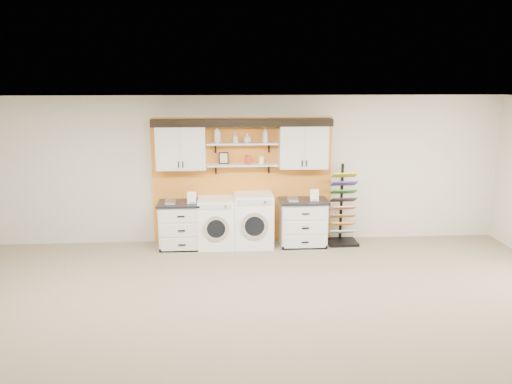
{
  "coord_description": "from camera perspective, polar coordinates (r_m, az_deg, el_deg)",
  "views": [
    {
      "loc": [
        -0.33,
        -5.36,
        3.11
      ],
      "look_at": [
        0.16,
        2.3,
        1.35
      ],
      "focal_mm": 35.0,
      "sensor_mm": 36.0,
      "label": 1
    }
  ],
  "objects": [
    {
      "name": "wall_back",
      "position": [
        9.52,
        -1.58,
        2.55
      ],
      "size": [
        10.0,
        0.0,
        10.0
      ],
      "primitive_type": "plane",
      "rotation": [
        1.57,
        0.0,
        0.0
      ],
      "color": "beige",
      "rests_on": "floor"
    },
    {
      "name": "floor",
      "position": [
        6.2,
        -0.09,
        -17.19
      ],
      "size": [
        10.0,
        10.0,
        0.0
      ],
      "primitive_type": "plane",
      "color": "gray",
      "rests_on": "ground"
    },
    {
      "name": "sample_rack",
      "position": [
        9.66,
        9.87,
        -2.96
      ],
      "size": [
        0.57,
        0.48,
        1.53
      ],
      "rotation": [
        0.0,
        0.0,
        0.03
      ],
      "color": "black",
      "rests_on": "floor"
    },
    {
      "name": "upper_cabinet_left",
      "position": [
        9.27,
        -8.58,
        5.13
      ],
      "size": [
        0.9,
        0.35,
        0.84
      ],
      "color": "white",
      "rests_on": "wall_back"
    },
    {
      "name": "soap_bottle_a",
      "position": [
        9.21,
        -4.45,
        6.61
      ],
      "size": [
        0.17,
        0.16,
        0.32
      ],
      "primitive_type": "imported",
      "rotation": [
        0.0,
        0.0,
        1.14
      ],
      "color": "silver",
      "rests_on": "shelf_upper"
    },
    {
      "name": "shelf_upper",
      "position": [
        9.24,
        -1.56,
        5.56
      ],
      "size": [
        1.32,
        0.28,
        0.03
      ],
      "primitive_type": "cube",
      "color": "white",
      "rests_on": "wall_back"
    },
    {
      "name": "shelf_lower",
      "position": [
        9.3,
        -1.54,
        3.11
      ],
      "size": [
        1.32,
        0.28,
        0.03
      ],
      "primitive_type": "cube",
      "color": "white",
      "rests_on": "wall_back"
    },
    {
      "name": "soap_bottle_b",
      "position": [
        9.22,
        -2.4,
        6.17
      ],
      "size": [
        0.1,
        0.1,
        0.17
      ],
      "primitive_type": "imported",
      "rotation": [
        0.0,
        0.0,
        0.33
      ],
      "color": "silver",
      "rests_on": "shelf_upper"
    },
    {
      "name": "washer",
      "position": [
        9.38,
        -4.55,
        -3.51
      ],
      "size": [
        0.67,
        0.71,
        0.93
      ],
      "color": "white",
      "rests_on": "floor"
    },
    {
      "name": "upper_cabinet_right",
      "position": [
        9.35,
        5.41,
        5.28
      ],
      "size": [
        0.9,
        0.35,
        0.84
      ],
      "color": "white",
      "rests_on": "wall_back"
    },
    {
      "name": "picture_frame",
      "position": [
        9.32,
        -3.71,
        3.89
      ],
      "size": [
        0.18,
        0.02,
        0.22
      ],
      "color": "black",
      "rests_on": "shelf_lower"
    },
    {
      "name": "canister_cream",
      "position": [
        9.3,
        0.61,
        3.65
      ],
      "size": [
        0.1,
        0.1,
        0.14
      ],
      "primitive_type": "cylinder",
      "color": "silver",
      "rests_on": "shelf_lower"
    },
    {
      "name": "canister_red",
      "position": [
        9.29,
        -0.93,
        3.7
      ],
      "size": [
        0.11,
        0.11,
        0.16
      ],
      "primitive_type": "cylinder",
      "color": "red",
      "rests_on": "shelf_lower"
    },
    {
      "name": "ceiling",
      "position": [
        5.38,
        -0.11,
        9.59
      ],
      "size": [
        10.0,
        10.0,
        0.0
      ],
      "primitive_type": "plane",
      "rotation": [
        3.14,
        0.0,
        0.0
      ],
      "color": "white",
      "rests_on": "wall_back"
    },
    {
      "name": "base_cabinet_left",
      "position": [
        9.42,
        -8.36,
        -3.72
      ],
      "size": [
        0.89,
        0.66,
        0.87
      ],
      "color": "white",
      "rests_on": "floor"
    },
    {
      "name": "accent_panel",
      "position": [
        9.52,
        -1.57,
        1.33
      ],
      "size": [
        3.4,
        0.07,
        2.4
      ],
      "primitive_type": "cube",
      "color": "orange",
      "rests_on": "wall_back"
    },
    {
      "name": "crown_molding",
      "position": [
        9.21,
        -1.57,
        8.02
      ],
      "size": [
        3.3,
        0.41,
        0.13
      ],
      "color": "black",
      "rests_on": "wall_back"
    },
    {
      "name": "soap_bottle_c",
      "position": [
        9.23,
        -1.02,
        6.2
      ],
      "size": [
        0.2,
        0.2,
        0.18
      ],
      "primitive_type": "imported",
      "rotation": [
        0.0,
        0.0,
        2.29
      ],
      "color": "silver",
      "rests_on": "shelf_upper"
    },
    {
      "name": "dryer",
      "position": [
        9.38,
        -0.29,
        -3.23
      ],
      "size": [
        0.72,
        0.71,
        1.01
      ],
      "color": "white",
      "rests_on": "floor"
    },
    {
      "name": "base_cabinet_right",
      "position": [
        9.5,
        5.37,
        -3.47
      ],
      "size": [
        0.9,
        0.66,
        0.88
      ],
      "color": "white",
      "rests_on": "floor"
    },
    {
      "name": "soap_bottle_d",
      "position": [
        9.25,
        1.07,
        6.55
      ],
      "size": [
        0.11,
        0.11,
        0.29
      ],
      "primitive_type": "imported",
      "rotation": [
        0.0,
        0.0,
        -1.55
      ],
      "color": "silver",
      "rests_on": "shelf_upper"
    }
  ]
}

